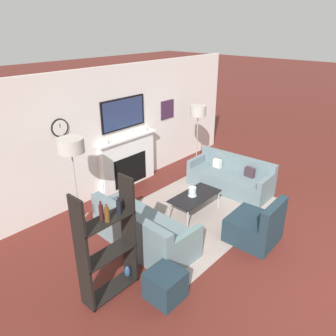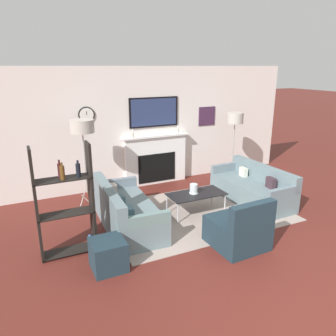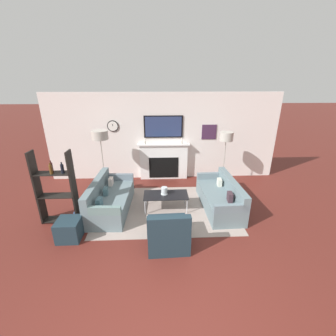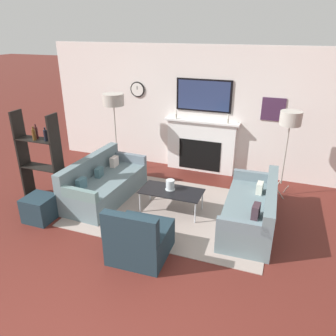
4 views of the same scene
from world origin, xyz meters
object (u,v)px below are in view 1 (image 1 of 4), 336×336
floor_lamp_left (71,147)px  ottoman (165,285)px  couch_left (143,231)px  couch_right (231,178)px  coffee_table (195,197)px  armchair (256,227)px  hurricane_candle (192,192)px  shelf_unit (108,245)px  floor_lamp_right (198,112)px

floor_lamp_left → ottoman: (-0.22, -2.32, -1.37)m
couch_left → ottoman: (-0.61, -1.05, -0.07)m
floor_lamp_left → ottoman: 2.70m
couch_right → ottoman: 3.52m
coffee_table → ottoman: bearing=-152.8°
armchair → coffee_table: armchair is taller
hurricane_candle → armchair: bearing=-88.6°
shelf_unit → ottoman: 0.96m
couch_left → floor_lamp_left: size_ratio=1.07×
floor_lamp_left → shelf_unit: (-0.63, -1.67, -0.80)m
couch_left → floor_lamp_right: size_ratio=1.11×
couch_right → hurricane_candle: couch_right is taller
shelf_unit → coffee_table: bearing=8.7°
couch_left → floor_lamp_left: floor_lamp_left is taller
coffee_table → shelf_unit: 2.46m
couch_right → armchair: armchair is taller
couch_right → floor_lamp_right: size_ratio=1.12×
couch_right → shelf_unit: size_ratio=1.12×
ottoman → coffee_table: bearing=27.2°
shelf_unit → floor_lamp_right: bearing=21.8°
hurricane_candle → shelf_unit: 2.41m
couch_left → ottoman: couch_left is taller
armchair → floor_lamp_right: 3.39m
armchair → shelf_unit: (-2.39, 0.95, 0.51)m
armchair → floor_lamp_left: 3.41m
armchair → shelf_unit: bearing=158.4°
couch_right → floor_lamp_left: size_ratio=1.07×
shelf_unit → armchair: bearing=-21.6°
armchair → shelf_unit: size_ratio=0.50×
hurricane_candle → coffee_table: bearing=-47.4°
coffee_table → floor_lamp_left: size_ratio=0.62×
hurricane_candle → floor_lamp_right: 2.43m
hurricane_candle → floor_lamp_right: size_ratio=0.11×
armchair → floor_lamp_right: size_ratio=0.50×
hurricane_candle → ottoman: hurricane_candle is taller
couch_left → armchair: size_ratio=2.24×
shelf_unit → ottoman: bearing=-57.7°
couch_left → shelf_unit: 1.21m
coffee_table → ottoman: size_ratio=2.36×
couch_left → coffee_table: couch_left is taller
couch_right → shelf_unit: bearing=-173.9°
armchair → coffee_table: size_ratio=0.77×
coffee_table → hurricane_candle: (-0.04, 0.04, 0.11)m
coffee_table → floor_lamp_right: bearing=36.2°
coffee_table → floor_lamp_left: (-1.77, 1.30, 1.21)m
floor_lamp_right → shelf_unit: 4.54m
coffee_table → couch_right: bearing=1.4°
coffee_table → ottoman: ottoman is taller
couch_left → floor_lamp_right: (3.15, 1.26, 1.23)m
floor_lamp_right → ottoman: size_ratio=3.64×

